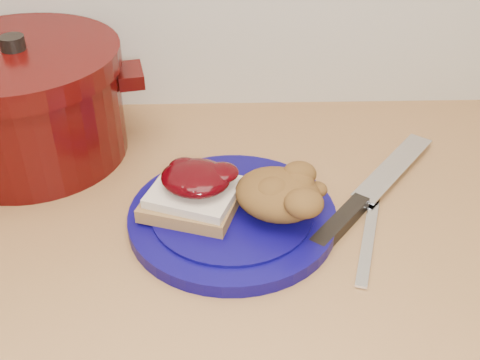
{
  "coord_description": "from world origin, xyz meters",
  "views": [
    {
      "loc": [
        0.05,
        0.92,
        1.37
      ],
      "look_at": [
        0.07,
        1.51,
        0.95
      ],
      "focal_mm": 45.0,
      "sensor_mm": 36.0,
      "label": 1
    }
  ],
  "objects_px": {
    "butter_knife": "(369,236)",
    "chef_knife": "(356,207)",
    "plate": "(232,217)",
    "dutch_oven": "(26,102)"
  },
  "relations": [
    {
      "from": "chef_knife",
      "to": "dutch_oven",
      "type": "distance_m",
      "value": 0.47
    },
    {
      "from": "butter_knife",
      "to": "plate",
      "type": "bearing_deg",
      "value": 95.38
    },
    {
      "from": "chef_knife",
      "to": "butter_knife",
      "type": "relative_size",
      "value": 1.45
    },
    {
      "from": "chef_knife",
      "to": "dutch_oven",
      "type": "relative_size",
      "value": 0.77
    },
    {
      "from": "dutch_oven",
      "to": "plate",
      "type": "bearing_deg",
      "value": -31.26
    },
    {
      "from": "chef_knife",
      "to": "butter_knife",
      "type": "xyz_separation_m",
      "value": [
        0.01,
        -0.05,
        -0.01
      ]
    },
    {
      "from": "plate",
      "to": "dutch_oven",
      "type": "height_order",
      "value": "dutch_oven"
    },
    {
      "from": "chef_knife",
      "to": "butter_knife",
      "type": "height_order",
      "value": "chef_knife"
    },
    {
      "from": "butter_knife",
      "to": "chef_knife",
      "type": "bearing_deg",
      "value": 24.83
    },
    {
      "from": "plate",
      "to": "butter_knife",
      "type": "bearing_deg",
      "value": -11.65
    }
  ]
}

